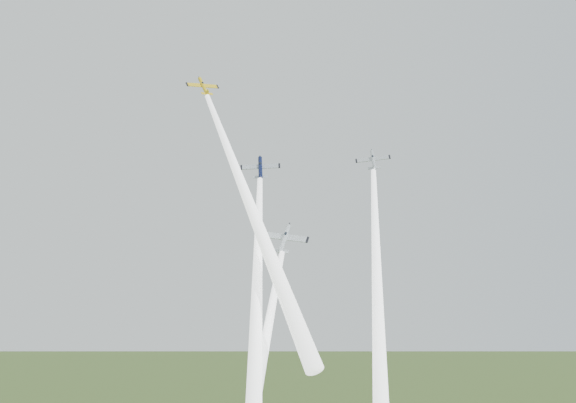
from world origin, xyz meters
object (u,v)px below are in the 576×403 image
Objects in this scene: plane_navy at (260,168)px; plane_silver_right at (373,160)px; plane_silver_low at (285,239)px; plane_yellow at (203,86)px.

plane_navy is 1.10× the size of plane_silver_right.
plane_navy is 0.90× the size of plane_silver_low.
plane_silver_right is at bearing -31.33° from plane_yellow.
plane_silver_right is 0.82× the size of plane_silver_low.
plane_yellow is at bearing -176.23° from plane_silver_right.
plane_silver_low is at bearing -140.38° from plane_silver_right.
plane_navy is at bearing 137.75° from plane_silver_low.
plane_yellow reaches higher than plane_silver_right.
plane_silver_right reaches higher than plane_navy.
plane_yellow is 1.01× the size of plane_silver_right.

